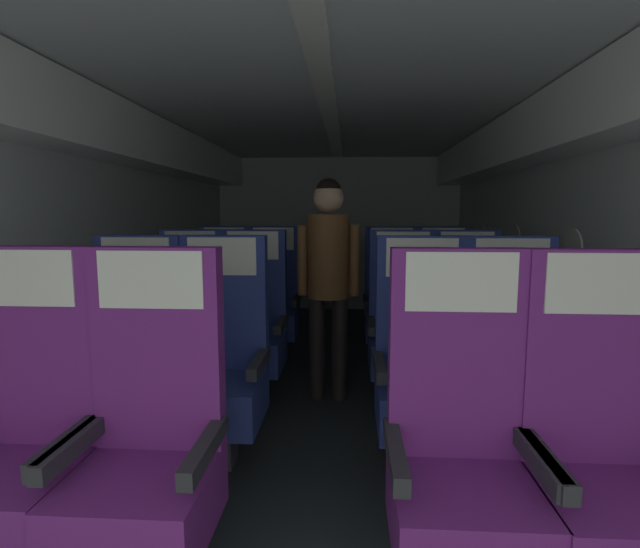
% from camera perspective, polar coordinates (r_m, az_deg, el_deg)
% --- Properties ---
extents(ground, '(3.50, 6.99, 0.02)m').
position_cam_1_polar(ground, '(3.46, 0.73, -15.12)').
color(ground, '#23282D').
extents(fuselage_shell, '(3.38, 6.64, 2.10)m').
position_cam_1_polar(fuselage_shell, '(3.46, 1.00, 10.72)').
color(fuselage_shell, silver).
rests_on(fuselage_shell, ground).
extents(seat_a_left_window, '(0.49, 0.48, 1.19)m').
position_cam_1_polar(seat_a_left_window, '(2.06, -32.15, -17.09)').
color(seat_a_left_window, '#38383D').
rests_on(seat_a_left_window, ground).
extents(seat_a_left_aisle, '(0.49, 0.48, 1.19)m').
position_cam_1_polar(seat_a_left_aisle, '(1.84, -19.83, -19.45)').
color(seat_a_left_aisle, '#38383D').
rests_on(seat_a_left_aisle, ground).
extents(seat_a_right_aisle, '(0.49, 0.48, 1.19)m').
position_cam_1_polar(seat_a_right_aisle, '(1.89, 30.75, -19.22)').
color(seat_a_right_aisle, '#38383D').
rests_on(seat_a_right_aisle, ground).
extents(seat_a_right_window, '(0.49, 0.48, 1.19)m').
position_cam_1_polar(seat_a_right_window, '(1.75, 16.41, -20.66)').
color(seat_a_right_window, '#38383D').
rests_on(seat_a_right_window, ground).
extents(seat_b_left_window, '(0.49, 0.48, 1.19)m').
position_cam_1_polar(seat_b_left_window, '(2.76, -21.29, -10.39)').
color(seat_b_left_window, '#38383D').
rests_on(seat_b_left_window, ground).
extents(seat_b_left_aisle, '(0.49, 0.48, 1.19)m').
position_cam_1_polar(seat_b_left_aisle, '(2.62, -11.78, -10.95)').
color(seat_b_left_aisle, '#38383D').
rests_on(seat_b_left_aisle, ground).
extents(seat_b_right_aisle, '(0.49, 0.48, 1.19)m').
position_cam_1_polar(seat_b_right_aisle, '(2.67, 21.89, -11.03)').
color(seat_b_right_aisle, '#38383D').
rests_on(seat_b_right_aisle, ground).
extents(seat_b_right_window, '(0.49, 0.48, 1.19)m').
position_cam_1_polar(seat_b_right_window, '(2.56, 11.99, -11.43)').
color(seat_b_right_window, '#38383D').
rests_on(seat_b_right_window, ground).
extents(seat_c_left_window, '(0.49, 0.48, 1.19)m').
position_cam_1_polar(seat_c_left_window, '(3.58, -15.34, -6.15)').
color(seat_c_left_window, '#38383D').
rests_on(seat_c_left_window, ground).
extents(seat_c_left_aisle, '(0.49, 0.48, 1.19)m').
position_cam_1_polar(seat_c_left_aisle, '(3.44, -8.12, -6.49)').
color(seat_c_left_aisle, '#38383D').
rests_on(seat_c_left_aisle, ground).
extents(seat_c_right_aisle, '(0.49, 0.48, 1.19)m').
position_cam_1_polar(seat_c_right_aisle, '(3.49, 17.09, -6.52)').
color(seat_c_right_aisle, '#38383D').
rests_on(seat_c_right_aisle, ground).
extents(seat_c_right_window, '(0.49, 0.48, 1.19)m').
position_cam_1_polar(seat_c_right_window, '(3.40, 9.80, -6.70)').
color(seat_c_right_window, '#38383D').
rests_on(seat_c_right_window, ground).
extents(seat_d_left_window, '(0.49, 0.48, 1.19)m').
position_cam_1_polar(seat_d_left_window, '(4.41, -11.44, -3.51)').
color(seat_d_left_window, '#38383D').
rests_on(seat_d_left_window, ground).
extents(seat_d_left_aisle, '(0.49, 0.48, 1.19)m').
position_cam_1_polar(seat_d_left_aisle, '(4.32, -5.66, -3.64)').
color(seat_d_left_aisle, '#38383D').
rests_on(seat_d_left_aisle, ground).
extents(seat_d_right_aisle, '(0.49, 0.48, 1.19)m').
position_cam_1_polar(seat_d_right_aisle, '(4.33, 14.45, -3.81)').
color(seat_d_right_aisle, '#38383D').
rests_on(seat_d_right_aisle, ground).
extents(seat_d_right_window, '(0.49, 0.48, 1.19)m').
position_cam_1_polar(seat_d_right_window, '(4.28, 8.48, -3.78)').
color(seat_d_right_window, '#38383D').
rests_on(seat_d_right_window, ground).
extents(flight_attendant, '(0.43, 0.28, 1.54)m').
position_cam_1_polar(flight_attendant, '(3.29, 1.01, 0.90)').
color(flight_attendant, black).
rests_on(flight_attendant, ground).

